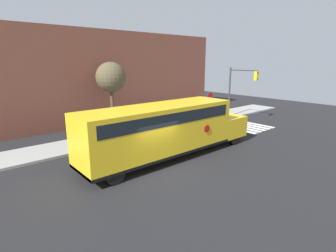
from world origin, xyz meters
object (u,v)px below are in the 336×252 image
object	(u,v)px
school_bus	(166,128)
stop_sign	(210,102)
tree_near_sidewalk	(111,78)
traffic_light	(239,85)

from	to	relation	value
school_bus	stop_sign	distance (m)	10.55
stop_sign	tree_near_sidewalk	xyz separation A→B (m)	(-8.29, 3.46, 2.42)
school_bus	stop_sign	xyz separation A→B (m)	(9.40, 4.79, 0.01)
tree_near_sidewalk	traffic_light	bearing A→B (deg)	-23.45
school_bus	tree_near_sidewalk	world-z (taller)	tree_near_sidewalk
school_bus	traffic_light	size ratio (longest dim) A/B	2.33
traffic_light	tree_near_sidewalk	size ratio (longest dim) A/B	0.90
stop_sign	school_bus	bearing A→B (deg)	-152.99
stop_sign	traffic_light	xyz separation A→B (m)	(2.60, -1.26, 1.49)
school_bus	traffic_light	world-z (taller)	traffic_light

